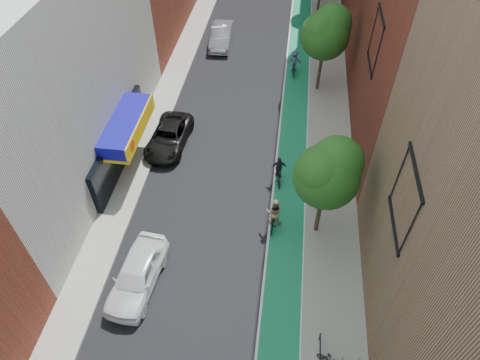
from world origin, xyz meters
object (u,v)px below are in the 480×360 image
(parked_car_white, at_px, (137,275))
(cyclist_lane_mid, at_px, (279,173))
(parked_car_black, at_px, (169,137))
(cyclist_lane_near, at_px, (274,216))
(cyclist_lane_far, at_px, (294,64))
(parked_car_silver, at_px, (222,36))

(parked_car_white, distance_m, cyclist_lane_mid, 10.47)
(parked_car_black, height_order, cyclist_lane_mid, cyclist_lane_mid)
(parked_car_white, height_order, cyclist_lane_near, cyclist_lane_near)
(parked_car_white, bearing_deg, cyclist_lane_near, 40.07)
(cyclist_lane_far, bearing_deg, cyclist_lane_mid, 86.40)
(parked_car_silver, bearing_deg, cyclist_lane_near, -75.21)
(cyclist_lane_near, height_order, cyclist_lane_far, cyclist_lane_near)
(parked_car_white, bearing_deg, parked_car_black, 100.79)
(cyclist_lane_mid, height_order, cyclist_lane_far, cyclist_lane_far)
(parked_car_white, xyz_separation_m, cyclist_lane_mid, (6.51, 8.19, -0.12))
(cyclist_lane_near, distance_m, cyclist_lane_far, 16.16)
(cyclist_lane_near, bearing_deg, parked_car_white, 41.09)
(parked_car_silver, xyz_separation_m, cyclist_lane_far, (6.65, -4.06, 0.08))
(parked_car_black, xyz_separation_m, parked_car_silver, (1.33, 14.07, 0.11))
(parked_car_white, height_order, cyclist_lane_mid, cyclist_lane_mid)
(cyclist_lane_mid, relative_size, cyclist_lane_far, 0.93)
(parked_car_silver, bearing_deg, cyclist_lane_far, -33.69)
(parked_car_silver, distance_m, cyclist_lane_mid, 17.68)
(parked_car_black, height_order, parked_car_silver, parked_car_silver)
(parked_car_silver, bearing_deg, cyclist_lane_mid, -71.62)
(parked_car_black, bearing_deg, cyclist_lane_mid, -14.88)
(parked_car_black, distance_m, parked_car_silver, 14.13)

